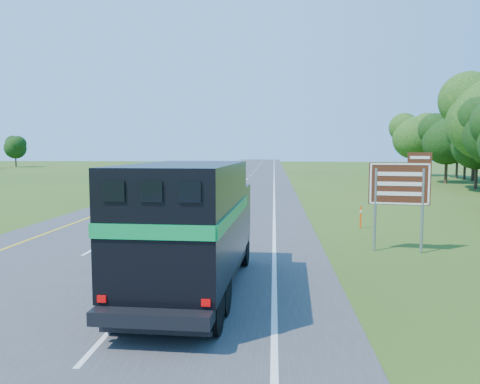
{
  "coord_description": "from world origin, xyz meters",
  "views": [
    {
      "loc": [
        5.47,
        -7.57,
        4.09
      ],
      "look_at": [
        3.72,
        16.42,
        1.89
      ],
      "focal_mm": 35.0,
      "sensor_mm": 36.0,
      "label": 1
    }
  ],
  "objects_px": {
    "horse_truck": "(192,224)",
    "exit_sign": "(400,188)",
    "white_suv": "(196,179)",
    "far_car": "(239,163)"
  },
  "relations": [
    {
      "from": "horse_truck",
      "to": "white_suv",
      "type": "distance_m",
      "value": 38.59
    },
    {
      "from": "horse_truck",
      "to": "white_suv",
      "type": "bearing_deg",
      "value": 101.62
    },
    {
      "from": "exit_sign",
      "to": "horse_truck",
      "type": "bearing_deg",
      "value": -130.81
    },
    {
      "from": "white_suv",
      "to": "far_car",
      "type": "xyz_separation_m",
      "value": [
        -0.06,
        62.85,
        -0.08
      ]
    },
    {
      "from": "white_suv",
      "to": "far_car",
      "type": "height_order",
      "value": "white_suv"
    },
    {
      "from": "horse_truck",
      "to": "exit_sign",
      "type": "xyz_separation_m",
      "value": [
        7.27,
        6.05,
        0.57
      ]
    },
    {
      "from": "white_suv",
      "to": "exit_sign",
      "type": "relative_size",
      "value": 1.51
    },
    {
      "from": "horse_truck",
      "to": "exit_sign",
      "type": "bearing_deg",
      "value": 42.04
    },
    {
      "from": "far_car",
      "to": "exit_sign",
      "type": "bearing_deg",
      "value": -81.11
    },
    {
      "from": "white_suv",
      "to": "far_car",
      "type": "relative_size",
      "value": 1.36
    }
  ]
}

